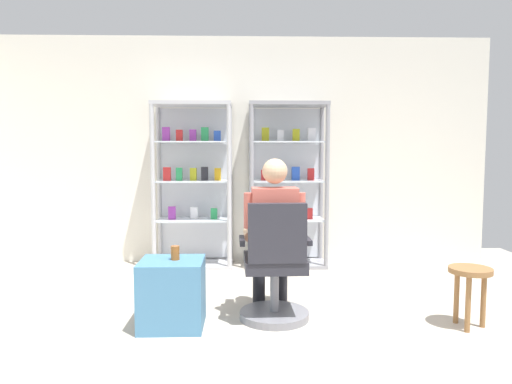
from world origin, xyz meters
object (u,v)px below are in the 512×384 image
object	(u,v)px
display_cabinet_right	(287,183)
seated_shopkeeper	(273,229)
office_chair	(275,272)
storage_crate	(172,293)
display_cabinet_left	(193,183)
tea_glass	(175,253)
wooden_stool	(470,280)

from	to	relation	value
display_cabinet_right	seated_shopkeeper	xyz separation A→B (m)	(-0.27, -1.72, -0.25)
office_chair	storage_crate	bearing A→B (deg)	-173.20
display_cabinet_left	office_chair	size ratio (longest dim) A/B	1.98
tea_glass	display_cabinet_right	bearing A→B (deg)	62.09
display_cabinet_right	wooden_stool	size ratio (longest dim) A/B	4.08
tea_glass	seated_shopkeeper	bearing A→B (deg)	17.71
office_chair	storage_crate	size ratio (longest dim) A/B	1.85
display_cabinet_right	tea_glass	bearing A→B (deg)	-117.91
office_chair	seated_shopkeeper	bearing A→B (deg)	91.65
office_chair	storage_crate	xyz separation A→B (m)	(-0.80, -0.10, -0.13)
display_cabinet_right	office_chair	xyz separation A→B (m)	(-0.27, -1.89, -0.57)
seated_shopkeeper	wooden_stool	distance (m)	1.56
display_cabinet_right	wooden_stool	xyz separation A→B (m)	(1.20, -2.06, -0.60)
storage_crate	tea_glass	size ratio (longest dim) A/B	4.83
display_cabinet_left	seated_shopkeeper	xyz separation A→B (m)	(0.83, -1.72, -0.26)
display_cabinet_left	seated_shopkeeper	size ratio (longest dim) A/B	1.47
seated_shopkeeper	storage_crate	bearing A→B (deg)	-161.95
display_cabinet_left	tea_glass	world-z (taller)	display_cabinet_left
display_cabinet_right	seated_shopkeeper	size ratio (longest dim) A/B	1.47
seated_shopkeeper	storage_crate	distance (m)	0.95
display_cabinet_left	storage_crate	xyz separation A→B (m)	(0.03, -1.98, -0.71)
display_cabinet_right	storage_crate	xyz separation A→B (m)	(-1.07, -1.98, -0.71)
display_cabinet_right	tea_glass	xyz separation A→B (m)	(-1.04, -1.97, -0.39)
storage_crate	wooden_stool	world-z (taller)	storage_crate
seated_shopkeeper	tea_glass	size ratio (longest dim) A/B	11.99
display_cabinet_left	storage_crate	distance (m)	2.10
display_cabinet_right	storage_crate	world-z (taller)	display_cabinet_right
wooden_stool	seated_shopkeeper	bearing A→B (deg)	167.09
display_cabinet_right	office_chair	world-z (taller)	display_cabinet_right
seated_shopkeeper	display_cabinet_right	bearing A→B (deg)	80.93
display_cabinet_left	office_chair	bearing A→B (deg)	-66.18
office_chair	wooden_stool	bearing A→B (deg)	-6.80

